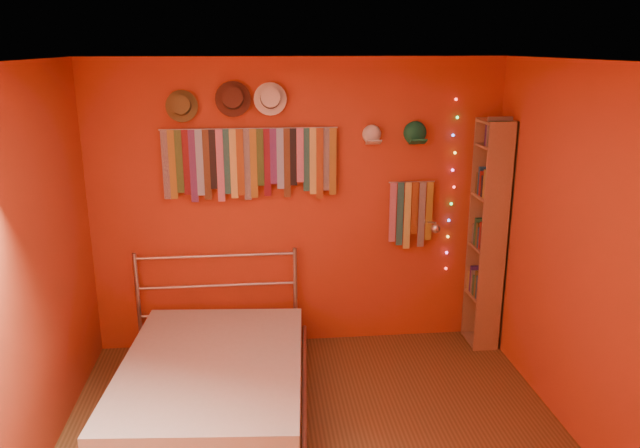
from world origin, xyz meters
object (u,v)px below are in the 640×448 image
object	(u,v)px
bed	(213,383)
reading_lamp	(434,227)
tie_rack	(249,161)
bookshelf	(492,234)

from	to	relation	value
bed	reading_lamp	bearing A→B (deg)	28.27
reading_lamp	bed	xyz separation A→B (m)	(-1.84, -0.80, -0.89)
tie_rack	bed	xyz separation A→B (m)	(-0.31, -0.99, -1.46)
tie_rack	bookshelf	bearing A→B (deg)	-4.30
reading_lamp	bed	size ratio (longest dim) A/B	0.17
bookshelf	bed	distance (m)	2.64
bookshelf	bed	world-z (taller)	bookshelf
reading_lamp	bookshelf	distance (m)	0.54
reading_lamp	tie_rack	bearing A→B (deg)	172.86
bookshelf	bed	xyz separation A→B (m)	(-2.37, -0.84, -0.80)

